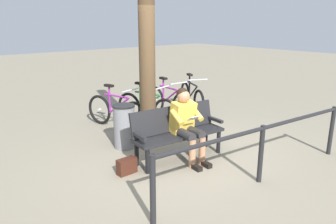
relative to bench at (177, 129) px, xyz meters
name	(u,v)px	position (x,y,z in m)	size (l,w,h in m)	color
ground_plane	(186,158)	(-0.08, 0.14, -0.51)	(40.00, 40.00, 0.00)	gray
bench	(177,129)	(0.00, 0.00, 0.00)	(1.64, 0.63, 0.87)	black
person_reading	(186,121)	(-0.05, 0.17, 0.16)	(0.52, 0.79, 1.20)	gold
handbag	(127,166)	(0.99, -0.02, -0.39)	(0.30, 0.14, 0.24)	#3F1E14
tree_trunk	(147,39)	(-0.15, -1.01, 1.41)	(0.30, 0.30, 3.84)	#4C3823
litter_bin	(124,126)	(0.43, -0.95, -0.11)	(0.40, 0.40, 0.80)	slate
bicycle_silver	(192,97)	(-2.21, -1.95, -0.15)	(0.76, 1.56, 0.94)	black
bicycle_red	(168,102)	(-1.43, -1.95, -0.15)	(0.48, 1.68, 0.94)	black
bicycle_green	(147,109)	(-0.68, -1.78, -0.15)	(0.60, 1.63, 0.94)	black
bicycle_purple	(116,112)	(-0.04, -2.00, -0.15)	(0.61, 1.63, 0.94)	black
railing_fence	(262,142)	(-0.34, 1.42, 0.10)	(3.64, 0.41, 0.85)	black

